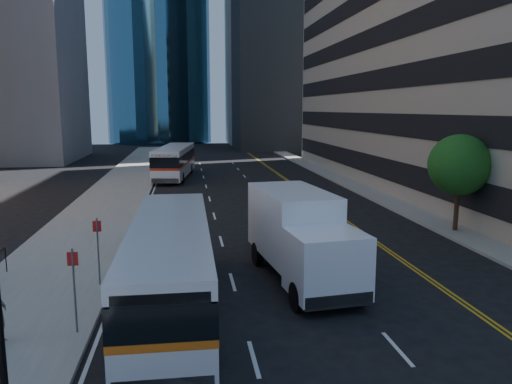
{
  "coord_description": "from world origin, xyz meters",
  "views": [
    {
      "loc": [
        -5.16,
        -16.18,
        6.54
      ],
      "look_at": [
        -2.03,
        5.97,
        2.8
      ],
      "focal_mm": 35.0,
      "sensor_mm": 36.0,
      "label": 1
    }
  ],
  "objects_px": {
    "street_tree": "(459,165)",
    "box_truck": "(301,235)",
    "bus_rear": "(175,161)",
    "bus_front": "(171,263)"
  },
  "relations": [
    {
      "from": "street_tree",
      "to": "box_truck",
      "type": "relative_size",
      "value": 0.7
    },
    {
      "from": "box_truck",
      "to": "bus_front",
      "type": "bearing_deg",
      "value": -162.84
    },
    {
      "from": "bus_rear",
      "to": "box_truck",
      "type": "relative_size",
      "value": 1.62
    },
    {
      "from": "bus_front",
      "to": "street_tree",
      "type": "bearing_deg",
      "value": 29.77
    },
    {
      "from": "street_tree",
      "to": "box_truck",
      "type": "distance_m",
      "value": 11.82
    },
    {
      "from": "bus_front",
      "to": "box_truck",
      "type": "xyz_separation_m",
      "value": [
        4.82,
        2.14,
        0.2
      ]
    },
    {
      "from": "box_truck",
      "to": "street_tree",
      "type": "bearing_deg",
      "value": 25.21
    },
    {
      "from": "bus_rear",
      "to": "bus_front",
      "type": "bearing_deg",
      "value": -81.95
    },
    {
      "from": "street_tree",
      "to": "box_truck",
      "type": "bearing_deg",
      "value": -148.02
    },
    {
      "from": "street_tree",
      "to": "bus_front",
      "type": "distance_m",
      "value": 17.04
    }
  ]
}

